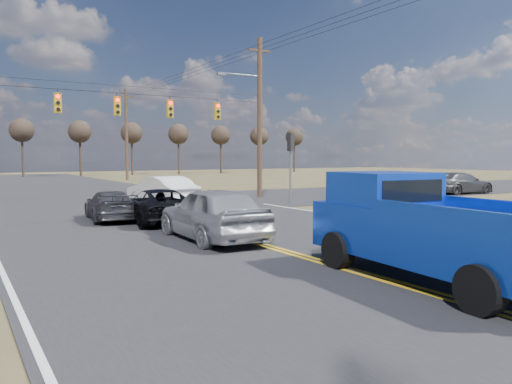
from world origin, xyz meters
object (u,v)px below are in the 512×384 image
black_suv (158,206)px  cross_car_east_near (364,185)px  silver_suv (212,213)px  pickup_truck (428,229)px  white_car_queue (162,192)px  dgrey_car_queue (110,206)px  cross_car_east_far (460,183)px

black_suv → cross_car_east_near: size_ratio=1.13×
silver_suv → pickup_truck: bearing=105.1°
white_car_queue → dgrey_car_queue: 5.44m
cross_car_east_far → white_car_queue: bearing=86.5°
silver_suv → black_suv: bearing=-88.1°
silver_suv → white_car_queue: silver_suv is taller
silver_suv → dgrey_car_queue: silver_suv is taller
white_car_queue → cross_car_east_far: 21.18m
cross_car_east_near → cross_car_east_far: bearing=-113.5°
black_suv → cross_car_east_far: size_ratio=0.93×
silver_suv → cross_car_east_far: (23.37, 8.29, -0.10)m
silver_suv → white_car_queue: size_ratio=1.03×
silver_suv → cross_car_east_far: size_ratio=0.96×
pickup_truck → dgrey_car_queue: 13.75m
pickup_truck → black_suv: (-1.62, 11.71, -0.42)m
cross_car_east_near → cross_car_east_far: cross_car_east_far is taller
silver_suv → cross_car_east_near: bearing=-145.0°
pickup_truck → cross_car_east_near: pickup_truck is taller
pickup_truck → white_car_queue: size_ratio=1.26×
pickup_truck → cross_car_east_far: (21.76, 15.19, -0.34)m
pickup_truck → white_car_queue: bearing=92.1°
silver_suv → cross_car_east_far: bearing=-158.5°
pickup_truck → dgrey_car_queue: pickup_truck is taller
black_suv → silver_suv: bearing=95.9°
black_suv → dgrey_car_queue: size_ratio=1.15×
dgrey_car_queue → cross_car_east_far: (24.78, 1.79, 0.14)m
black_suv → cross_car_east_far: bearing=-165.7°
black_suv → white_car_queue: 6.11m
silver_suv → black_suv: 4.82m
pickup_truck → silver_suv: (-1.62, 6.89, -0.24)m
silver_suv → dgrey_car_queue: size_ratio=1.19×
pickup_truck → silver_suv: bearing=107.6°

